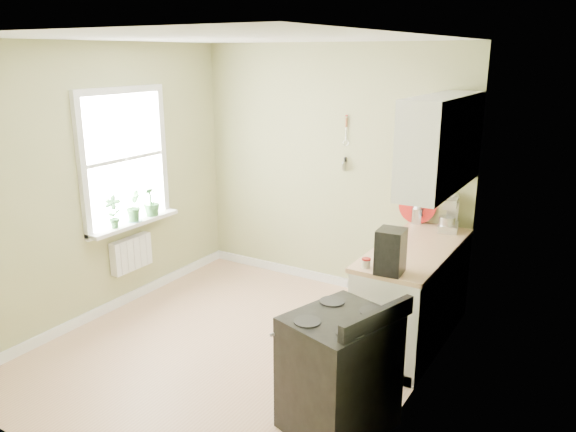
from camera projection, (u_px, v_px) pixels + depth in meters
The scene contains 21 objects.
floor at pixel (237, 349), 5.11m from camera, with size 3.20×3.60×0.02m, color tan.
ceiling at pixel (228, 37), 4.35m from camera, with size 3.20×3.60×0.02m, color white.
wall_back at pixel (330, 169), 6.22m from camera, with size 3.20×0.02×2.70m, color tan.
wall_left at pixel (101, 183), 5.53m from camera, with size 0.02×3.60×2.70m, color tan.
wall_right at pixel (417, 236), 3.94m from camera, with size 0.02×3.60×2.70m, color tan.
base_cabinets at pixel (414, 296), 5.17m from camera, with size 0.60×1.60×0.87m, color white.
countertop at pixel (416, 249), 5.05m from camera, with size 0.64×1.60×0.04m, color #E1B389.
upper_cabinets at pixel (442, 143), 4.79m from camera, with size 0.35×1.40×0.80m, color white.
window at pixel (124, 159), 5.71m from camera, with size 0.06×1.14×1.44m.
window_sill at pixel (134, 223), 5.86m from camera, with size 0.18×1.14×0.04m, color white.
radiator at pixel (131, 253), 5.93m from camera, with size 0.12×0.50×0.35m, color white.
wall_utensils at pixel (345, 152), 6.04m from camera, with size 0.02×0.14×0.58m.
stove at pixel (339, 372), 3.94m from camera, with size 0.80×0.85×0.98m.
stand_mixer at pixel (450, 215), 5.48m from camera, with size 0.23×0.33×0.36m.
kettle at pixel (417, 214), 5.72m from camera, with size 0.20×0.12×0.20m.
coffee_maker at pixel (390, 252), 4.41m from camera, with size 0.22×0.24×0.36m.
red_tray at pixel (417, 205), 5.70m from camera, with size 0.37×0.37×0.02m, color #AF1C18.
jar at pixel (366, 263), 4.54m from camera, with size 0.07×0.07×0.08m.
plant_a at pixel (113, 212), 5.58m from camera, with size 0.18×0.12×0.34m, color #2F6130.
plant_b at pixel (133, 206), 5.80m from camera, with size 0.18×0.15×0.33m, color #2F6130.
plant_c at pixel (151, 201), 6.02m from camera, with size 0.18×0.18×0.32m, color #2F6130.
Camera 1 is at (2.76, -3.67, 2.59)m, focal length 35.00 mm.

